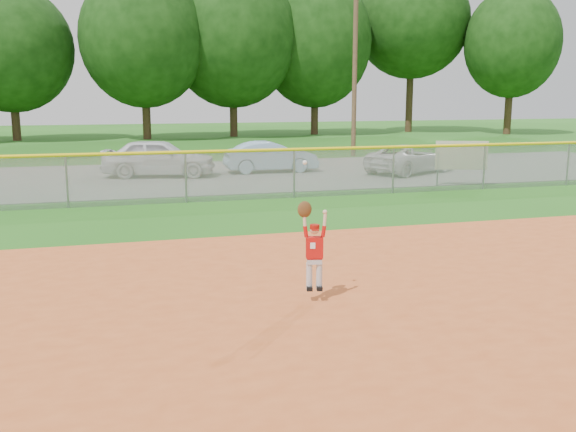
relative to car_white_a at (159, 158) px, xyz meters
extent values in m
plane|color=#1F5C15|center=(0.31, -16.14, -0.76)|extent=(120.00, 120.00, 0.00)
cube|color=#BF5222|center=(0.31, -19.14, -0.74)|extent=(24.00, 16.00, 0.04)
cube|color=slate|center=(0.31, -0.14, -0.74)|extent=(44.00, 10.00, 0.03)
imported|color=silver|center=(0.00, 0.00, 0.00)|extent=(4.55, 2.59, 1.46)
imported|color=#87ACCA|center=(4.50, 0.22, -0.11)|extent=(3.79, 1.40, 1.24)
imported|color=silver|center=(9.82, -1.58, -0.16)|extent=(4.47, 3.57, 1.13)
cylinder|color=gray|center=(9.13, -5.11, -0.17)|extent=(0.06, 0.06, 1.19)
cylinder|color=gray|center=(10.62, -5.66, -0.17)|extent=(0.06, 0.06, 1.19)
cube|color=beige|center=(9.88, -5.39, 0.33)|extent=(1.68, 0.66, 0.99)
cube|color=gray|center=(0.31, -6.14, -0.01)|extent=(40.00, 0.03, 1.50)
cylinder|color=yellow|center=(0.31, -6.14, 0.74)|extent=(40.00, 0.10, 0.10)
cylinder|color=gray|center=(-3.03, -6.14, -0.01)|extent=(0.06, 0.06, 1.50)
cylinder|color=gray|center=(0.31, -6.14, -0.01)|extent=(0.06, 0.06, 1.50)
cylinder|color=gray|center=(3.64, -6.14, -0.01)|extent=(0.06, 0.06, 1.50)
cylinder|color=gray|center=(6.97, -6.14, -0.01)|extent=(0.06, 0.06, 1.50)
cylinder|color=gray|center=(10.31, -6.14, -0.01)|extent=(0.06, 0.06, 1.50)
cylinder|color=gray|center=(13.64, -6.14, -0.01)|extent=(0.06, 0.06, 1.50)
cylinder|color=#4C3823|center=(10.31, 5.86, 3.74)|extent=(0.24, 0.24, 9.00)
cylinder|color=#422D1C|center=(-7.77, 22.03, 1.29)|extent=(0.56, 0.56, 4.11)
ellipsoid|color=#193F0F|center=(-7.77, 22.03, 5.31)|extent=(8.19, 8.19, 8.39)
cylinder|color=#422D1C|center=(0.84, 21.00, 1.56)|extent=(0.56, 0.56, 4.64)
ellipsoid|color=#193F0F|center=(0.84, 21.00, 6.10)|extent=(8.57, 8.57, 9.43)
cylinder|color=#422D1C|center=(7.22, 22.21, 1.69)|extent=(0.56, 0.56, 4.89)
ellipsoid|color=#193F0F|center=(7.22, 22.21, 6.46)|extent=(9.41, 9.41, 10.28)
cylinder|color=#422D1C|center=(13.74, 22.88, 1.63)|extent=(0.56, 0.56, 4.78)
ellipsoid|color=#193F0F|center=(13.74, 22.88, 6.30)|extent=(8.62, 8.62, 10.06)
cylinder|color=#422D1C|center=(22.23, 23.80, 2.24)|extent=(0.56, 0.56, 5.99)
ellipsoid|color=#193F0F|center=(22.23, 23.80, 8.09)|extent=(9.18, 9.18, 9.14)
cylinder|color=#422D1C|center=(28.34, 19.01, 1.59)|extent=(0.56, 0.56, 4.69)
ellipsoid|color=#193F0F|center=(28.34, 19.01, 6.18)|extent=(7.23, 7.23, 8.32)
cylinder|color=silver|center=(1.03, -15.95, -0.32)|extent=(0.11, 0.11, 0.43)
cylinder|color=silver|center=(1.18, -15.98, -0.32)|extent=(0.11, 0.11, 0.43)
cube|color=black|center=(1.02, -15.98, -0.51)|extent=(0.12, 0.19, 0.06)
cube|color=black|center=(1.17, -16.01, -0.51)|extent=(0.12, 0.19, 0.06)
cube|color=silver|center=(1.10, -15.97, -0.08)|extent=(0.24, 0.16, 0.09)
cube|color=maroon|center=(1.10, -15.97, -0.03)|extent=(0.25, 0.17, 0.03)
cube|color=#BB100D|center=(1.10, -15.97, 0.13)|extent=(0.28, 0.19, 0.33)
cube|color=white|center=(1.05, -16.03, 0.17)|extent=(0.08, 0.02, 0.09)
sphere|color=beige|center=(1.10, -15.97, 0.41)|extent=(0.17, 0.17, 0.15)
cylinder|color=#961209|center=(1.10, -15.97, 0.45)|extent=(0.18, 0.18, 0.07)
cube|color=#961209|center=(1.09, -16.04, 0.42)|extent=(0.13, 0.11, 0.01)
cylinder|color=#BB100D|center=(0.97, -15.94, 0.38)|extent=(0.09, 0.08, 0.18)
cylinder|color=beige|center=(0.95, -15.94, 0.56)|extent=(0.07, 0.06, 0.19)
ellipsoid|color=#4C2D14|center=(0.95, -15.94, 0.72)|extent=(0.24, 0.14, 0.26)
sphere|color=white|center=(0.95, -15.94, 1.44)|extent=(0.08, 0.08, 0.07)
cylinder|color=#BB100D|center=(1.24, -16.00, 0.38)|extent=(0.09, 0.08, 0.18)
cylinder|color=beige|center=(1.25, -16.00, 0.56)|extent=(0.07, 0.06, 0.19)
sphere|color=beige|center=(1.25, -16.00, 0.68)|extent=(0.08, 0.08, 0.07)
camera|label=1|loc=(-1.87, -25.04, 2.46)|focal=40.00mm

